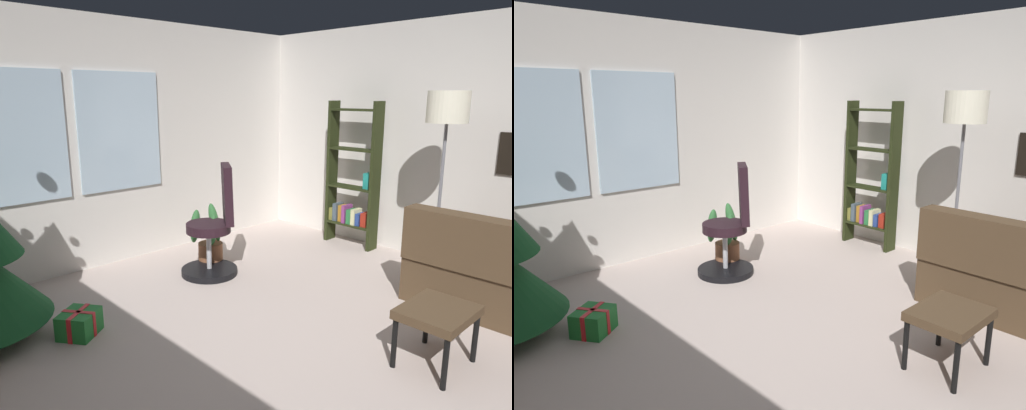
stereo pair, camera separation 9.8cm
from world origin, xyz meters
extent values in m
cube|color=beige|center=(0.00, 0.00, -0.05)|extent=(5.06, 5.68, 0.10)
cube|color=silver|center=(0.00, 2.89, 1.26)|extent=(5.06, 0.10, 2.52)
cube|color=silver|center=(-0.89, 2.83, 1.39)|extent=(0.90, 0.03, 1.20)
cube|color=silver|center=(0.13, 2.83, 1.39)|extent=(0.90, 0.03, 1.20)
cube|color=silver|center=(2.58, 0.00, 1.26)|extent=(0.10, 5.68, 2.52)
cube|color=black|center=(2.52, -0.15, 1.21)|extent=(0.02, 0.21, 0.40)
cube|color=#4C3825|center=(1.75, 0.17, 0.49)|extent=(0.83, 0.14, 0.20)
cube|color=#4C3825|center=(0.56, -0.45, 0.38)|extent=(0.51, 0.40, 0.06)
cylinder|color=black|center=(0.34, -0.62, 0.17)|extent=(0.04, 0.04, 0.35)
cylinder|color=black|center=(0.79, -0.62, 0.17)|extent=(0.04, 0.04, 0.35)
cylinder|color=black|center=(0.34, -0.28, 0.17)|extent=(0.04, 0.04, 0.35)
cylinder|color=black|center=(0.79, -0.28, 0.17)|extent=(0.04, 0.04, 0.35)
cube|color=#1E722D|center=(-0.97, 1.56, 0.09)|extent=(0.36, 0.36, 0.18)
cube|color=red|center=(-0.97, 1.56, 0.09)|extent=(0.25, 0.19, 0.19)
cube|color=red|center=(-0.97, 1.56, 0.09)|extent=(0.18, 0.22, 0.19)
cylinder|color=black|center=(0.49, 1.86, 0.03)|extent=(0.56, 0.56, 0.06)
cylinder|color=#B2B2B7|center=(0.49, 1.86, 0.27)|extent=(0.05, 0.05, 0.42)
cylinder|color=black|center=(0.49, 1.86, 0.48)|extent=(0.44, 0.44, 0.09)
cube|color=black|center=(0.65, 1.75, 0.82)|extent=(0.31, 0.38, 0.57)
cube|color=black|center=(2.31, 1.15, 0.85)|extent=(0.18, 0.04, 1.69)
cube|color=black|center=(2.31, 1.75, 0.85)|extent=(0.18, 0.04, 1.69)
cube|color=black|center=(2.31, 1.45, 0.25)|extent=(0.18, 0.56, 0.02)
cube|color=black|center=(2.31, 1.45, 0.70)|extent=(0.18, 0.56, 0.02)
cube|color=black|center=(2.31, 1.45, 1.14)|extent=(0.18, 0.56, 0.02)
cube|color=black|center=(2.31, 1.45, 1.59)|extent=(0.18, 0.56, 0.02)
cube|color=maroon|center=(2.33, 1.24, 0.34)|extent=(0.15, 0.07, 0.16)
cube|color=navy|center=(2.33, 1.32, 0.33)|extent=(0.15, 0.05, 0.14)
cube|color=beige|center=(2.32, 1.38, 0.35)|extent=(0.17, 0.05, 0.19)
cube|color=#28733B|center=(2.32, 1.44, 0.35)|extent=(0.16, 0.06, 0.17)
cube|color=#833477|center=(2.32, 1.51, 0.37)|extent=(0.17, 0.04, 0.21)
cube|color=#AD7322|center=(2.33, 1.57, 0.36)|extent=(0.14, 0.06, 0.20)
cube|color=#43515D|center=(2.32, 1.64, 0.37)|extent=(0.16, 0.05, 0.21)
cube|color=olive|center=(2.33, 1.71, 0.34)|extent=(0.15, 0.05, 0.15)
cube|color=#1B847A|center=(2.34, 1.24, 0.80)|extent=(0.13, 0.07, 0.18)
cylinder|color=slate|center=(1.91, 0.21, 0.01)|extent=(0.28, 0.28, 0.03)
cylinder|color=slate|center=(1.91, 0.21, 0.77)|extent=(0.03, 0.03, 1.48)
cylinder|color=white|center=(1.91, 0.21, 1.65)|extent=(0.36, 0.36, 0.28)
cylinder|color=brown|center=(0.67, 2.06, 0.12)|extent=(0.26, 0.26, 0.24)
ellipsoid|color=#316C36|center=(0.64, 1.99, 0.40)|extent=(0.17, 0.14, 0.33)
ellipsoid|color=#316C36|center=(0.75, 2.09, 0.44)|extent=(0.15, 0.22, 0.42)
ellipsoid|color=#316C36|center=(0.57, 2.18, 0.42)|extent=(0.18, 0.16, 0.37)
camera|label=1|loc=(-2.23, -1.65, 1.76)|focal=32.80mm
camera|label=2|loc=(-2.16, -1.72, 1.76)|focal=32.80mm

